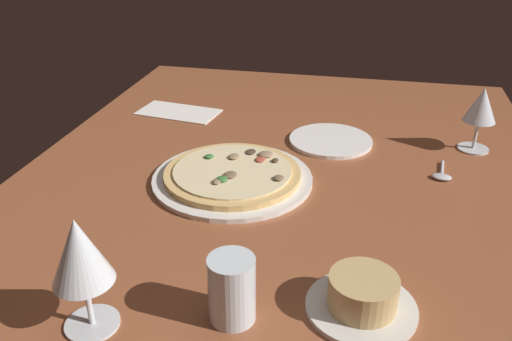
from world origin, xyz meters
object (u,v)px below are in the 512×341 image
Objects in this scene: wine_glass_far at (80,254)px; water_glass at (230,292)px; spoon at (442,175)px; paper_menu at (178,112)px; ramekin_on_saucer at (362,297)px; wine_glass_near at (481,107)px; side_plate at (331,140)px; pizza_main at (232,177)px.

wine_glass_far reaches higher than water_glass.
paper_menu is at bearing -109.65° from spoon.
spoon is (-54.40, 49.92, -11.23)cm from wine_glass_far.
water_glass is at bearing 32.82° from paper_menu.
spoon is (23.38, 65.47, 0.31)cm from paper_menu.
water_glass is 1.03× the size of spoon.
ramekin_on_saucer is at bearing -18.51° from spoon.
spoon is at bearing -27.85° from wine_glass_near.
paper_menu is (-10.73, -41.52, -0.30)cm from side_plate.
wine_glass_near is 1.56× the size of spoon.
paper_menu is (-77.78, -15.55, -11.54)cm from wine_glass_far.
pizza_main is at bearing -61.83° from wine_glass_near.
water_glass is 79.75cm from paper_menu.
wine_glass_far reaches higher than pizza_main.
pizza_main is 57.30cm from wine_glass_near.
ramekin_on_saucer is at bearing -21.09° from wine_glass_near.
side_plate is (2.91, -32.17, -9.72)cm from wine_glass_near.
water_glass is at bearing -32.03° from wine_glass_near.
wine_glass_far is 74.69cm from spoon.
paper_menu is at bearing -145.43° from pizza_main.
water_glass is at bearing -7.57° from side_plate.
wine_glass_near is 0.70× the size of paper_menu.
wine_glass_near is at bearing 95.17° from side_plate.
wine_glass_far is at bearing 19.39° from paper_menu.
wine_glass_near is 74.78cm from paper_menu.
spoon is at bearing 137.46° from wine_glass_far.
side_plate is at bearing -117.83° from spoon.
wine_glass_near is at bearing 92.03° from paper_menu.
paper_menu is (-72.34, -33.33, -4.16)cm from water_glass.
paper_menu is (-34.54, -23.80, -1.03)cm from pizza_main.
ramekin_on_saucer reaches higher than paper_menu.
ramekin_on_saucer is 0.80× the size of side_plate.
water_glass is (5.21, -17.49, 1.98)cm from ramekin_on_saucer.
wine_glass_near is at bearing 152.15° from spoon.
wine_glass_far is at bearing -42.54° from spoon.
wine_glass_near is 20.10cm from spoon.
spoon is (15.56, -8.22, -9.71)cm from wine_glass_near.
wine_glass_far is (43.24, -8.26, 10.51)cm from pizza_main.
water_glass is at bearing -33.28° from spoon.
side_plate is (-67.05, 25.97, -11.24)cm from wine_glass_far.
ramekin_on_saucer is at bearing 9.37° from side_plate.
ramekin_on_saucer is at bearing 45.22° from paper_menu.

